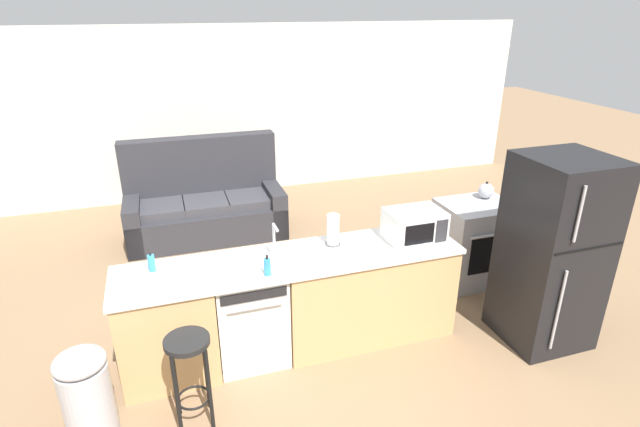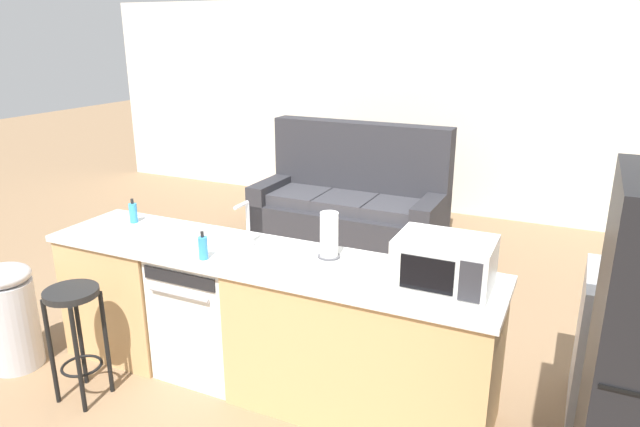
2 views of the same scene
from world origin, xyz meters
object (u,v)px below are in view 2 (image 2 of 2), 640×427
at_px(paper_towel_roll, 329,236).
at_px(dish_soap_bottle, 133,213).
at_px(dishwasher, 211,311).
at_px(soap_bottle, 203,248).
at_px(bar_stool, 75,321).
at_px(trash_bin, 10,315).
at_px(microwave, 444,263).
at_px(couch, 352,206).

distance_m(paper_towel_roll, dish_soap_bottle, 1.53).
xyz_separation_m(dishwasher, soap_bottle, (0.13, -0.21, 0.55)).
bearing_deg(dishwasher, bar_stool, -130.81).
bearing_deg(dish_soap_bottle, trash_bin, -126.27).
xyz_separation_m(dishwasher, paper_towel_roll, (0.80, 0.13, 0.62)).
relative_size(dish_soap_bottle, trash_bin, 0.24).
distance_m(microwave, trash_bin, 2.90).
distance_m(dishwasher, soap_bottle, 0.61).
relative_size(microwave, soap_bottle, 2.84).
distance_m(trash_bin, couch, 3.47).
bearing_deg(microwave, trash_bin, -168.64).
xyz_separation_m(soap_bottle, trash_bin, (-1.37, -0.34, -0.59)).
distance_m(dishwasher, dish_soap_bottle, 0.92).
bearing_deg(couch, paper_towel_roll, -71.12).
xyz_separation_m(dishwasher, bar_stool, (-0.54, -0.63, 0.11)).
distance_m(dishwasher, bar_stool, 0.83).
xyz_separation_m(dishwasher, couch, (-0.08, 2.71, -0.03)).
distance_m(paper_towel_roll, bar_stool, 1.62).
bearing_deg(couch, dish_soap_bottle, -104.14).
relative_size(dish_soap_bottle, bar_stool, 0.24).
distance_m(paper_towel_roll, trash_bin, 2.25).
distance_m(dishwasher, paper_towel_roll, 1.02).
height_order(paper_towel_roll, dish_soap_bottle, paper_towel_roll).
distance_m(bar_stool, trash_bin, 0.72).
relative_size(dishwasher, trash_bin, 1.14).
distance_m(dish_soap_bottle, trash_bin, 1.05).
height_order(microwave, paper_towel_roll, paper_towel_roll).
xyz_separation_m(paper_towel_roll, trash_bin, (-2.04, -0.69, -0.66)).
bearing_deg(dishwasher, microwave, -0.05).
bearing_deg(dish_soap_bottle, couch, 75.86).
distance_m(microwave, bar_stool, 2.22).
relative_size(trash_bin, couch, 0.37).
bearing_deg(bar_stool, dishwasher, 49.19).
height_order(microwave, bar_stool, microwave).
xyz_separation_m(dishwasher, trash_bin, (-1.24, -0.56, -0.04)).
bearing_deg(microwave, dish_soap_bottle, 176.41).
height_order(soap_bottle, dish_soap_bottle, same).
height_order(paper_towel_roll, soap_bottle, paper_towel_roll).
xyz_separation_m(soap_bottle, dish_soap_bottle, (-0.86, 0.35, 0.00)).
bearing_deg(paper_towel_roll, soap_bottle, -152.59).
relative_size(paper_towel_roll, trash_bin, 0.38).
bearing_deg(dish_soap_bottle, paper_towel_roll, -0.21).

